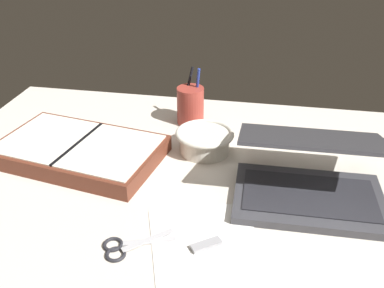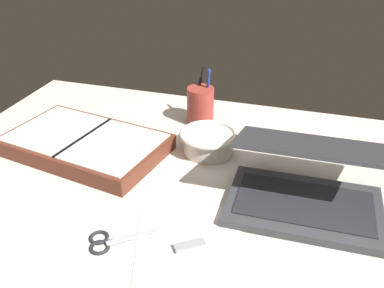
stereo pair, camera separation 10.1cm
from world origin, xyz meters
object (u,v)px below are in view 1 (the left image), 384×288
at_px(planner, 79,151).
at_px(laptop, 310,178).
at_px(pen_cup, 190,105).
at_px(scissors, 123,247).
at_px(bowl, 205,140).

bearing_deg(planner, laptop, 4.03).
xyz_separation_m(laptop, pen_cup, (-0.32, 0.31, 0.01)).
bearing_deg(planner, pen_cup, 55.89).
relative_size(pen_cup, scissors, 1.22).
height_order(bowl, planner, bowl).
bearing_deg(laptop, bowl, 148.65).
distance_m(laptop, pen_cup, 0.44).
distance_m(pen_cup, planner, 0.35).
distance_m(laptop, bowl, 0.30).
distance_m(bowl, pen_cup, 0.17).
height_order(planner, scissors, planner).
bearing_deg(bowl, pen_cup, 113.01).
relative_size(laptop, planner, 0.74).
bearing_deg(pen_cup, scissors, -93.13).
height_order(laptop, pen_cup, pen_cup).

